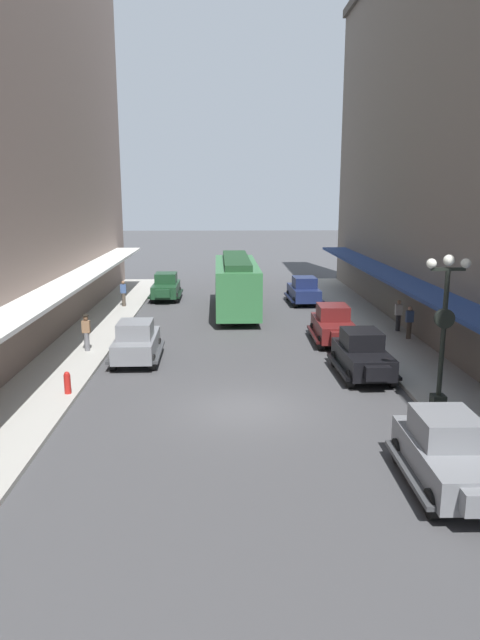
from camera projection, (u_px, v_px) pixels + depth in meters
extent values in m
plane|color=#424244|center=(245.00, 409.00, 19.63)|extent=(200.00, 200.00, 0.00)
cube|color=#A8A59E|center=(24.00, 409.00, 19.39)|extent=(3.00, 60.00, 0.15)
cube|color=#A8A59E|center=(462.00, 404.00, 19.84)|extent=(3.00, 60.00, 0.15)
cube|color=#193D23|center=(166.00, 289.00, 39.93)|extent=(1.71, 3.90, 0.80)
cube|color=#193D23|center=(166.00, 278.00, 40.01)|extent=(1.44, 1.70, 0.70)
cube|color=#8C9EA8|center=(166.00, 278.00, 40.01)|extent=(1.37, 1.67, 0.42)
cube|color=#193D23|center=(163.00, 294.00, 37.83)|extent=(0.94, 0.36, 0.52)
cube|color=black|center=(180.00, 294.00, 40.02)|extent=(0.24, 3.51, 0.12)
cube|color=black|center=(152.00, 294.00, 39.97)|extent=(0.24, 3.51, 0.12)
cylinder|color=black|center=(176.00, 298.00, 38.70)|extent=(0.22, 0.68, 0.68)
cylinder|color=black|center=(152.00, 298.00, 38.65)|extent=(0.22, 0.68, 0.68)
cylinder|color=black|center=(179.00, 291.00, 41.37)|extent=(0.22, 0.68, 0.68)
cylinder|color=black|center=(157.00, 292.00, 41.32)|extent=(0.22, 0.68, 0.68)
cube|color=black|center=(362.00, 358.00, 23.01)|extent=(1.78, 3.93, 0.80)
cube|color=black|center=(362.00, 339.00, 23.10)|extent=(1.48, 1.73, 0.70)
cube|color=#8C9EA8|center=(362.00, 339.00, 23.10)|extent=(1.40, 1.69, 0.42)
cube|color=black|center=(378.00, 373.00, 20.92)|extent=(0.94, 0.38, 0.52)
cube|color=black|center=(385.00, 366.00, 23.13)|extent=(0.31, 3.51, 0.12)
cube|color=black|center=(339.00, 366.00, 23.03)|extent=(0.31, 3.51, 0.12)
cylinder|color=black|center=(392.00, 378.00, 21.81)|extent=(0.23, 0.68, 0.68)
cylinder|color=black|center=(350.00, 379.00, 21.72)|extent=(0.23, 0.68, 0.68)
cylinder|color=black|center=(372.00, 358.00, 24.47)|extent=(0.23, 0.68, 0.68)
cylinder|color=black|center=(335.00, 359.00, 24.39)|extent=(0.23, 0.68, 0.68)
cube|color=#591919|center=(333.00, 328.00, 28.28)|extent=(1.77, 3.93, 0.80)
cube|color=#591919|center=(333.00, 312.00, 28.37)|extent=(1.47, 1.73, 0.70)
cube|color=#8C9EA8|center=(333.00, 312.00, 28.37)|extent=(1.40, 1.69, 0.42)
cube|color=#591919|center=(341.00, 337.00, 26.19)|extent=(0.94, 0.38, 0.52)
cube|color=black|center=(352.00, 334.00, 28.36)|extent=(0.31, 3.51, 0.12)
cube|color=black|center=(314.00, 334.00, 28.34)|extent=(0.31, 3.51, 0.12)
cylinder|color=black|center=(355.00, 343.00, 27.05)|extent=(0.23, 0.68, 0.68)
cylinder|color=black|center=(321.00, 343.00, 27.03)|extent=(0.23, 0.68, 0.68)
cylinder|color=black|center=(344.00, 329.00, 29.71)|extent=(0.23, 0.68, 0.68)
cylinder|color=black|center=(313.00, 330.00, 29.69)|extent=(0.23, 0.68, 0.68)
cube|color=slate|center=(447.00, 460.00, 14.22)|extent=(1.77, 3.93, 0.80)
cube|color=slate|center=(446.00, 427.00, 14.30)|extent=(1.47, 1.73, 0.70)
cube|color=#8C9EA8|center=(446.00, 427.00, 14.30)|extent=(1.40, 1.69, 0.42)
cube|color=#393A3D|center=(408.00, 472.00, 14.28)|extent=(0.30, 3.51, 0.12)
cylinder|color=black|center=(432.00, 504.00, 12.96)|extent=(0.23, 0.68, 0.68)
cylinder|color=black|center=(457.00, 451.00, 15.65)|extent=(0.23, 0.68, 0.68)
cylinder|color=black|center=(398.00, 451.00, 15.63)|extent=(0.23, 0.68, 0.68)
cube|color=#19234C|center=(304.00, 293.00, 38.44)|extent=(1.84, 3.96, 0.80)
cube|color=#19234C|center=(304.00, 282.00, 38.04)|extent=(1.50, 1.75, 0.70)
cube|color=#8C9EA8|center=(304.00, 282.00, 38.04)|extent=(1.43, 1.71, 0.42)
cube|color=#19234C|center=(298.00, 287.00, 40.51)|extent=(0.95, 0.39, 0.52)
cube|color=black|center=(289.00, 298.00, 38.45)|extent=(0.37, 3.52, 0.12)
cube|color=black|center=(317.00, 297.00, 38.57)|extent=(0.37, 3.52, 0.12)
cylinder|color=black|center=(288.00, 295.00, 39.81)|extent=(0.24, 0.69, 0.68)
cylinder|color=black|center=(312.00, 295.00, 39.91)|extent=(0.24, 0.69, 0.68)
cylinder|color=black|center=(295.00, 302.00, 37.15)|extent=(0.24, 0.69, 0.68)
cylinder|color=black|center=(319.00, 302.00, 37.25)|extent=(0.24, 0.69, 0.68)
cube|color=slate|center=(137.00, 345.00, 25.11)|extent=(1.76, 3.93, 0.80)
cube|color=slate|center=(135.00, 329.00, 24.70)|extent=(1.47, 1.72, 0.70)
cube|color=#8C9EA8|center=(135.00, 329.00, 24.70)|extent=(1.39, 1.69, 0.42)
cube|color=slate|center=(142.00, 332.00, 27.18)|extent=(0.94, 0.38, 0.52)
cube|color=#393A3D|center=(115.00, 352.00, 25.13)|extent=(0.30, 3.51, 0.12)
cube|color=#393A3D|center=(159.00, 352.00, 25.22)|extent=(0.30, 3.51, 0.12)
cylinder|color=black|center=(123.00, 346.00, 26.49)|extent=(0.23, 0.68, 0.68)
cylinder|color=black|center=(158.00, 345.00, 26.56)|extent=(0.23, 0.68, 0.68)
cylinder|color=black|center=(113.00, 363.00, 23.82)|extent=(0.23, 0.68, 0.68)
cylinder|color=black|center=(152.00, 362.00, 23.90)|extent=(0.23, 0.68, 0.68)
cube|color=#33723F|center=(236.00, 285.00, 35.17)|extent=(2.59, 9.62, 2.70)
cube|color=#1C3F23|center=(236.00, 260.00, 34.84)|extent=(1.58, 8.65, 0.36)
cube|color=#8C9EA8|center=(236.00, 277.00, 35.07)|extent=(2.61, 8.86, 0.95)
cube|color=black|center=(235.00, 301.00, 38.31)|extent=(2.01, 1.22, 0.40)
cube|color=black|center=(238.00, 320.00, 32.69)|extent=(2.01, 1.22, 0.40)
cube|color=black|center=(438.00, 402.00, 19.14)|extent=(0.44, 0.44, 0.50)
cylinder|color=black|center=(443.00, 334.00, 18.64)|extent=(0.16, 0.16, 4.20)
cube|color=black|center=(448.00, 269.00, 18.19)|extent=(1.10, 0.10, 0.10)
sphere|color=white|center=(431.00, 264.00, 18.14)|extent=(0.32, 0.32, 0.32)
sphere|color=white|center=(466.00, 263.00, 18.17)|extent=(0.32, 0.32, 0.32)
sphere|color=white|center=(449.00, 260.00, 18.13)|extent=(0.36, 0.36, 0.36)
cylinder|color=black|center=(444.00, 318.00, 18.53)|extent=(0.64, 0.18, 0.64)
cylinder|color=silver|center=(443.00, 318.00, 18.63)|extent=(0.56, 0.02, 0.56)
cylinder|color=#B21E19|center=(67.00, 384.00, 20.64)|extent=(0.24, 0.24, 0.70)
sphere|color=#B21E19|center=(67.00, 374.00, 20.56)|extent=(0.20, 0.20, 0.20)
cylinder|color=#4C4238|center=(124.00, 300.00, 36.87)|extent=(0.24, 0.24, 0.85)
cube|color=#3F598C|center=(123.00, 289.00, 36.72)|extent=(0.36, 0.22, 0.56)
sphere|color=brown|center=(123.00, 283.00, 36.63)|extent=(0.22, 0.22, 0.22)
cylinder|color=#4C4238|center=(409.00, 330.00, 28.50)|extent=(0.24, 0.24, 0.85)
cube|color=#3F598C|center=(410.00, 316.00, 28.35)|extent=(0.36, 0.22, 0.56)
sphere|color=beige|center=(410.00, 309.00, 28.26)|extent=(0.22, 0.22, 0.22)
cylinder|color=#2D2D33|center=(398.00, 323.00, 30.16)|extent=(0.24, 0.24, 0.85)
cube|color=white|center=(399.00, 310.00, 30.01)|extent=(0.36, 0.22, 0.56)
sphere|color=tan|center=(399.00, 302.00, 29.93)|extent=(0.22, 0.22, 0.22)
cylinder|color=slate|center=(87.00, 342.00, 26.31)|extent=(0.24, 0.24, 0.85)
cube|color=#8C6647|center=(86.00, 327.00, 26.16)|extent=(0.36, 0.22, 0.56)
sphere|color=brown|center=(85.00, 318.00, 26.08)|extent=(0.22, 0.22, 0.22)
cylinder|color=black|center=(85.00, 315.00, 26.05)|extent=(0.28, 0.28, 0.04)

